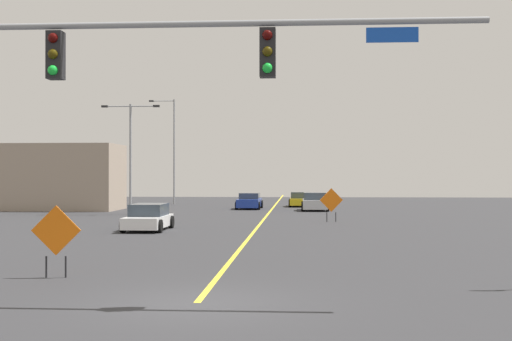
# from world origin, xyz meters

# --- Properties ---
(ground) EXTENTS (136.58, 136.58, 0.00)m
(ground) POSITION_xyz_m (0.00, 0.00, 0.00)
(ground) COLOR #2D2D30
(road_centre_stripe) EXTENTS (0.16, 75.88, 0.01)m
(road_centre_stripe) POSITION_xyz_m (0.00, 37.94, 0.00)
(road_centre_stripe) COLOR yellow
(road_centre_stripe) RESTS_ON ground
(traffic_signal_assembly) EXTENTS (14.07, 0.44, 6.63)m
(traffic_signal_assembly) POSITION_xyz_m (-2.94, -0.01, 4.95)
(traffic_signal_assembly) COLOR gray
(traffic_signal_assembly) RESTS_ON ground
(street_lamp_near_right) EXTENTS (4.07, 0.24, 7.65)m
(street_lamp_near_right) POSITION_xyz_m (-9.46, 31.40, 4.60)
(street_lamp_near_right) COLOR gray
(street_lamp_near_right) RESTS_ON ground
(street_lamp_near_left) EXTENTS (2.46, 0.24, 9.85)m
(street_lamp_near_left) POSITION_xyz_m (-9.73, 48.13, 5.41)
(street_lamp_near_left) COLOR gray
(street_lamp_near_left) RESTS_ON ground
(construction_sign_median_near) EXTENTS (1.34, 0.13, 1.94)m
(construction_sign_median_near) POSITION_xyz_m (-4.32, 3.28, 1.20)
(construction_sign_median_near) COLOR orange
(construction_sign_median_near) RESTS_ON ground
(construction_sign_median_far) EXTENTS (1.36, 0.35, 1.97)m
(construction_sign_median_far) POSITION_xyz_m (4.07, 25.15, 1.21)
(construction_sign_median_far) COLOR orange
(construction_sign_median_far) RESTS_ON ground
(car_white_approaching) EXTENTS (1.99, 4.13, 1.31)m
(car_white_approaching) POSITION_xyz_m (-5.31, 18.66, 0.62)
(car_white_approaching) COLOR white
(car_white_approaching) RESTS_ON ground
(car_yellow_passing) EXTENTS (1.94, 3.81, 1.26)m
(car_yellow_passing) POSITION_xyz_m (2.24, 43.88, 0.58)
(car_yellow_passing) COLOR gold
(car_yellow_passing) RESTS_ON ground
(car_blue_near) EXTENTS (2.03, 4.17, 1.28)m
(car_blue_near) POSITION_xyz_m (-1.84, 39.79, 0.60)
(car_blue_near) COLOR #1E389E
(car_blue_near) RESTS_ON ground
(car_silver_far) EXTENTS (2.07, 4.06, 1.39)m
(car_silver_far) POSITION_xyz_m (3.38, 37.48, 0.64)
(car_silver_far) COLOR #B7BABF
(car_silver_far) RESTS_ON ground
(roadside_building_west) EXTENTS (9.17, 5.16, 5.13)m
(roadside_building_west) POSITION_xyz_m (-16.48, 37.11, 2.57)
(roadside_building_west) COLOR gray
(roadside_building_west) RESTS_ON ground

